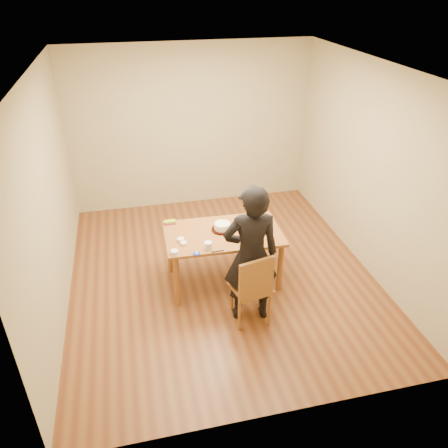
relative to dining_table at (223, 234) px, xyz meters
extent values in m
cube|color=#603118|center=(0.01, 0.14, -0.73)|extent=(4.00, 4.50, 0.00)
cube|color=silver|center=(0.01, 0.14, 1.97)|extent=(4.00, 4.50, 0.00)
cube|color=tan|center=(0.01, 2.39, 0.62)|extent=(4.00, 0.00, 2.70)
cube|color=tan|center=(-1.99, 0.14, 0.62)|extent=(0.00, 4.50, 2.70)
cube|color=tan|center=(2.01, 0.14, 0.62)|extent=(0.00, 4.50, 2.70)
cube|color=brown|center=(0.00, 0.00, 0.00)|extent=(1.49, 0.91, 0.04)
cube|color=brown|center=(0.15, -0.78, -0.28)|extent=(0.50, 0.50, 0.04)
cylinder|color=#AE1C0B|center=(0.00, 0.06, 0.03)|extent=(0.27, 0.27, 0.02)
cylinder|color=white|center=(0.00, 0.06, 0.07)|extent=(0.21, 0.21, 0.07)
ellipsoid|color=white|center=(0.00, 0.06, 0.12)|extent=(0.21, 0.21, 0.03)
cylinder|color=white|center=(-0.25, -0.31, 0.06)|extent=(0.10, 0.10, 0.09)
cylinder|color=#1B26B1|center=(-0.41, -0.39, 0.02)|extent=(0.09, 0.09, 0.01)
ellipsoid|color=white|center=(-0.41, -0.39, 0.03)|extent=(0.04, 0.04, 0.02)
cylinder|color=white|center=(-0.66, -0.34, 0.04)|extent=(0.09, 0.09, 0.04)
cylinder|color=white|center=(-0.55, -0.09, 0.04)|extent=(0.09, 0.09, 0.04)
cylinder|color=white|center=(-0.53, -0.17, 0.04)|extent=(0.08, 0.08, 0.04)
cube|color=#D03069|center=(-0.62, 0.37, 0.03)|extent=(0.13, 0.07, 0.02)
cube|color=#3C941B|center=(-0.62, 0.37, 0.05)|extent=(0.15, 0.07, 0.02)
cube|color=black|center=(-0.16, -0.41, 0.02)|extent=(0.15, 0.02, 0.01)
imported|color=black|center=(0.15, -0.73, 0.13)|extent=(0.67, 0.48, 1.72)
camera|label=1|loc=(-1.04, -4.58, 2.88)|focal=35.00mm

